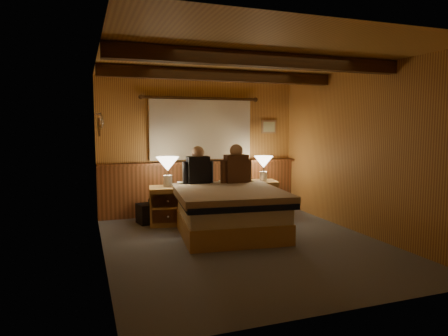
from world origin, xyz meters
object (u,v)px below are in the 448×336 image
lamp_right (264,163)px  bed (227,209)px  nightstand_left (167,206)px  duffel_bag (154,212)px  lamp_left (168,166)px  person_right (236,167)px  nightstand_right (261,197)px  person_left (198,168)px

lamp_right → bed: bearing=-138.1°
nightstand_left → duffel_bag: bearing=142.3°
lamp_left → bed: bearing=-47.1°
person_right → duffel_bag: bearing=163.6°
nightstand_left → nightstand_right: nightstand_left is taller
nightstand_left → nightstand_right: (1.72, 0.17, -0.00)m
bed → person_right: person_right is taller
nightstand_left → person_right: bearing=-2.3°
person_right → duffel_bag: (-1.28, 0.39, -0.74)m
bed → person_left: bearing=116.5°
bed → person_left: (-0.25, 0.68, 0.56)m
duffel_bag → person_right: bearing=-29.2°
nightstand_right → duffel_bag: nightstand_right is taller
duffel_bag → nightstand_left: bearing=-58.4°
bed → lamp_left: bearing=139.0°
lamp_left → person_left: (0.47, -0.10, -0.04)m
nightstand_left → person_right: person_right is taller
nightstand_right → lamp_left: 1.82m
bed → duffel_bag: (-0.92, 0.94, -0.17)m
lamp_left → nightstand_right: bearing=4.9°
nightstand_left → lamp_right: lamp_right is taller
nightstand_left → duffel_bag: (-0.17, 0.18, -0.13)m
lamp_right → person_right: size_ratio=0.67×
nightstand_right → lamp_right: size_ratio=1.43×
person_left → person_right: bearing=-11.8°
nightstand_left → duffel_bag: 0.29m
nightstand_left → nightstand_right: bearing=13.9°
lamp_left → person_left: 0.49m
duffel_bag → bed: bearing=-57.8°
nightstand_right → person_left: 1.38m
lamp_left → person_left: bearing=-12.2°
lamp_right → person_left: person_left is taller
person_left → person_right: person_right is taller
person_left → duffel_bag: (-0.67, 0.26, -0.73)m
person_left → nightstand_right: bearing=11.6°
lamp_right → nightstand_left: bearing=-175.1°
lamp_left → duffel_bag: (-0.20, 0.16, -0.77)m
nightstand_right → duffel_bag: bearing=-169.5°
bed → nightstand_right: size_ratio=3.26×
person_left → duffel_bag: bearing=158.8°
bed → lamp_right: size_ratio=4.67×
person_right → lamp_right: bearing=29.2°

